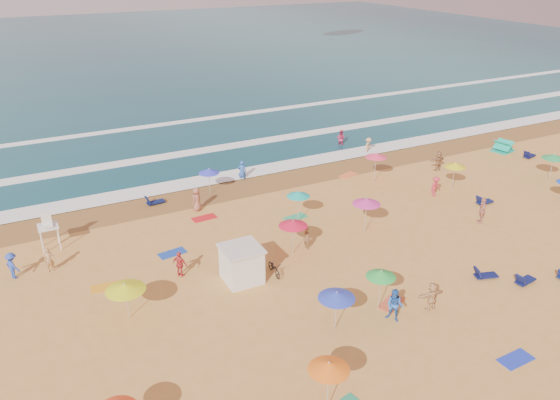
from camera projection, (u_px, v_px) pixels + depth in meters
name	position (u px, v px, depth m)	size (l,w,h in m)	color
ground	(312.00, 262.00, 33.11)	(220.00, 220.00, 0.00)	gold
ocean	(85.00, 53.00, 101.11)	(220.00, 140.00, 0.18)	#0C4756
wet_sand	(233.00, 189.00, 43.22)	(220.00, 220.00, 0.00)	olive
surf_foam	(196.00, 154.00, 50.32)	(200.00, 18.70, 0.05)	white
cabana	(242.00, 265.00, 30.88)	(2.00, 2.00, 2.00)	silver
cabana_roof	(241.00, 248.00, 30.44)	(2.20, 2.20, 0.12)	silver
bicycle	(274.00, 268.00, 31.66)	(0.56, 1.60, 0.84)	black
lifeguard_stand	(49.00, 234.00, 34.19)	(1.20, 1.20, 2.10)	white
beach_umbrellas	(323.00, 229.00, 32.47)	(54.81, 24.56, 0.80)	blue
loungers	(405.00, 260.00, 32.97)	(56.70, 28.36, 0.34)	navy
towels	(287.00, 280.00, 31.25)	(46.16, 23.74, 0.03)	#B21636
popup_tents	(558.00, 170.00, 45.32)	(4.36, 15.53, 1.20)	#E733AC
beachgoers	(286.00, 222.00, 36.15)	(46.34, 29.47, 2.12)	blue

